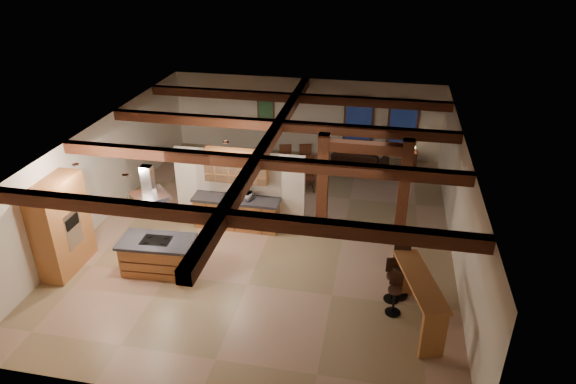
% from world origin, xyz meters
% --- Properties ---
extents(ground, '(12.00, 12.00, 0.00)m').
position_xyz_m(ground, '(0.00, 0.00, 0.00)').
color(ground, tan).
rests_on(ground, ground).
extents(room_walls, '(12.00, 12.00, 12.00)m').
position_xyz_m(room_walls, '(0.00, 0.00, 1.78)').
color(room_walls, beige).
rests_on(room_walls, ground).
extents(ceiling_beams, '(10.00, 12.00, 0.28)m').
position_xyz_m(ceiling_beams, '(0.00, 0.00, 2.76)').
color(ceiling_beams, '#37150D').
rests_on(ceiling_beams, room_walls).
extents(timber_posts, '(2.50, 0.30, 2.90)m').
position_xyz_m(timber_posts, '(2.50, 0.50, 1.76)').
color(timber_posts, '#37150D').
rests_on(timber_posts, ground).
extents(partition_wall, '(3.80, 0.18, 2.20)m').
position_xyz_m(partition_wall, '(-1.00, 0.50, 1.10)').
color(partition_wall, beige).
rests_on(partition_wall, ground).
extents(pantry_cabinet, '(0.67, 1.60, 2.40)m').
position_xyz_m(pantry_cabinet, '(-4.67, -2.60, 1.20)').
color(pantry_cabinet, '#A16433').
rests_on(pantry_cabinet, ground).
extents(back_counter, '(2.50, 0.66, 0.94)m').
position_xyz_m(back_counter, '(-1.00, 0.11, 0.48)').
color(back_counter, '#A16433').
rests_on(back_counter, ground).
extents(upper_display_cabinet, '(1.80, 0.36, 0.95)m').
position_xyz_m(upper_display_cabinet, '(-1.00, 0.31, 1.85)').
color(upper_display_cabinet, '#A16433').
rests_on(upper_display_cabinet, partition_wall).
extents(range_hood, '(1.10, 1.10, 1.40)m').
position_xyz_m(range_hood, '(-2.34, -2.32, 1.78)').
color(range_hood, silver).
rests_on(range_hood, room_walls).
extents(back_windows, '(2.70, 0.07, 1.70)m').
position_xyz_m(back_windows, '(2.80, 5.93, 1.50)').
color(back_windows, '#37150D').
rests_on(back_windows, room_walls).
extents(framed_art, '(0.65, 0.05, 0.85)m').
position_xyz_m(framed_art, '(-1.50, 5.94, 1.70)').
color(framed_art, '#37150D').
rests_on(framed_art, room_walls).
extents(recessed_cans, '(3.16, 2.46, 0.03)m').
position_xyz_m(recessed_cans, '(-2.53, -1.93, 2.87)').
color(recessed_cans, silver).
rests_on(recessed_cans, room_walls).
extents(kitchen_island, '(1.88, 1.08, 0.91)m').
position_xyz_m(kitchen_island, '(-2.34, -2.32, 0.46)').
color(kitchen_island, '#A16433').
rests_on(kitchen_island, ground).
extents(dining_table, '(1.94, 1.48, 0.61)m').
position_xyz_m(dining_table, '(-0.19, 3.30, 0.30)').
color(dining_table, '#3D1C0F').
rests_on(dining_table, ground).
extents(sofa, '(2.11, 1.31, 0.58)m').
position_xyz_m(sofa, '(2.18, 5.17, 0.29)').
color(sofa, black).
rests_on(sofa, ground).
extents(microwave, '(0.46, 0.38, 0.22)m').
position_xyz_m(microwave, '(-0.73, 0.11, 1.05)').
color(microwave, '#BBBBC0').
rests_on(microwave, back_counter).
extents(bar_counter, '(1.16, 2.30, 1.17)m').
position_xyz_m(bar_counter, '(3.96, -3.06, 0.79)').
color(bar_counter, '#A16433').
rests_on(bar_counter, ground).
extents(side_table, '(0.48, 0.48, 0.56)m').
position_xyz_m(side_table, '(3.99, 5.49, 0.28)').
color(side_table, '#37150D').
rests_on(side_table, ground).
extents(table_lamp, '(0.25, 0.25, 0.30)m').
position_xyz_m(table_lamp, '(3.99, 5.49, 0.78)').
color(table_lamp, black).
rests_on(table_lamp, side_table).
extents(bar_stool_a, '(0.36, 0.36, 1.02)m').
position_xyz_m(bar_stool_a, '(3.49, -2.80, 0.52)').
color(bar_stool_a, black).
rests_on(bar_stool_a, ground).
extents(bar_stool_b, '(0.38, 0.40, 1.06)m').
position_xyz_m(bar_stool_b, '(3.44, -2.33, 0.54)').
color(bar_stool_b, black).
rests_on(bar_stool_b, ground).
extents(bar_stool_c, '(0.45, 0.45, 1.28)m').
position_xyz_m(bar_stool_c, '(3.60, -2.14, 0.65)').
color(bar_stool_c, black).
rests_on(bar_stool_c, ground).
extents(dining_chairs, '(2.18, 2.18, 1.18)m').
position_xyz_m(dining_chairs, '(-0.19, 3.30, 0.60)').
color(dining_chairs, '#37150D').
rests_on(dining_chairs, ground).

